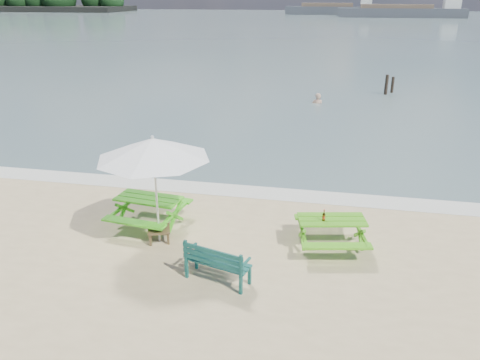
% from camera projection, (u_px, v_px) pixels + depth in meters
% --- Properties ---
extents(sea, '(300.00, 300.00, 0.00)m').
position_uv_depth(sea, '(325.00, 24.00, 86.79)').
color(sea, slate).
rests_on(sea, ground).
extents(foam_strip, '(22.00, 0.90, 0.01)m').
position_uv_depth(foam_strip, '(239.00, 191.00, 13.59)').
color(foam_strip, silver).
rests_on(foam_strip, ground).
extents(picnic_table_left, '(1.78, 1.93, 0.75)m').
position_uv_depth(picnic_table_left, '(150.00, 212.00, 11.45)').
color(picnic_table_left, green).
rests_on(picnic_table_left, ground).
extents(picnic_table_right, '(1.77, 1.90, 0.70)m').
position_uv_depth(picnic_table_right, '(331.00, 233.00, 10.49)').
color(picnic_table_right, '#4AA418').
rests_on(picnic_table_right, ground).
extents(park_bench, '(1.39, 0.78, 0.81)m').
position_uv_depth(park_bench, '(218.00, 270.00, 9.27)').
color(park_bench, '#10443F').
rests_on(park_bench, ground).
extents(side_table, '(0.64, 0.64, 0.33)m').
position_uv_depth(side_table, '(159.00, 234.00, 10.80)').
color(side_table, brown).
rests_on(side_table, ground).
extents(patio_umbrella, '(3.22, 3.22, 2.48)m').
position_uv_depth(patio_umbrella, '(153.00, 148.00, 10.03)').
color(patio_umbrella, silver).
rests_on(patio_umbrella, ground).
extents(beer_bottle, '(0.07, 0.07, 0.26)m').
position_uv_depth(beer_bottle, '(324.00, 217.00, 10.23)').
color(beer_bottle, brown).
rests_on(beer_bottle, picnic_table_right).
extents(swimmer, '(0.65, 0.45, 1.70)m').
position_uv_depth(swimmer, '(317.00, 109.00, 24.64)').
color(swimmer, tan).
rests_on(swimmer, ground).
extents(mooring_pilings, '(0.57, 0.77, 1.31)m').
position_uv_depth(mooring_pilings, '(389.00, 86.00, 26.65)').
color(mooring_pilings, black).
rests_on(mooring_pilings, ground).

